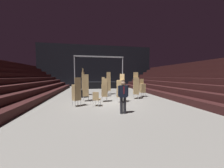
{
  "coord_description": "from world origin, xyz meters",
  "views": [
    {
      "loc": [
        -1.46,
        -9.18,
        1.97
      ],
      "look_at": [
        0.09,
        -0.66,
        1.4
      ],
      "focal_mm": 19.36,
      "sensor_mm": 36.0,
      "label": 1
    }
  ],
  "objects_px": {
    "chair_stack_rear_centre": "(105,87)",
    "loose_chair_near_man": "(96,98)",
    "chair_stack_rear_right": "(86,85)",
    "man_with_tie": "(123,95)",
    "chair_stack_aisle_left": "(85,84)",
    "chair_stack_mid_right": "(76,92)",
    "equipment_road_case": "(82,94)",
    "chair_stack_rear_left": "(104,90)",
    "stage_riser": "(99,84)",
    "chair_stack_mid_left": "(109,83)",
    "chair_stack_front_left": "(136,86)",
    "chair_stack_mid_centre": "(142,88)",
    "chair_stack_front_right": "(121,88)"
  },
  "relations": [
    {
      "from": "chair_stack_rear_centre",
      "to": "chair_stack_aisle_left",
      "type": "relative_size",
      "value": 0.79
    },
    {
      "from": "stage_riser",
      "to": "chair_stack_rear_centre",
      "type": "relative_size",
      "value": 4.22
    },
    {
      "from": "man_with_tie",
      "to": "chair_stack_front_left",
      "type": "distance_m",
      "value": 4.47
    },
    {
      "from": "chair_stack_mid_right",
      "to": "chair_stack_aisle_left",
      "type": "height_order",
      "value": "chair_stack_aisle_left"
    },
    {
      "from": "chair_stack_mid_centre",
      "to": "equipment_road_case",
      "type": "bearing_deg",
      "value": -11.23
    },
    {
      "from": "chair_stack_rear_right",
      "to": "loose_chair_near_man",
      "type": "bearing_deg",
      "value": 25.87
    },
    {
      "from": "chair_stack_mid_left",
      "to": "chair_stack_mid_centre",
      "type": "distance_m",
      "value": 3.61
    },
    {
      "from": "chair_stack_rear_left",
      "to": "chair_stack_mid_right",
      "type": "bearing_deg",
      "value": -147.03
    },
    {
      "from": "equipment_road_case",
      "to": "man_with_tie",
      "type": "bearing_deg",
      "value": -65.47
    },
    {
      "from": "stage_riser",
      "to": "equipment_road_case",
      "type": "distance_m",
      "value": 9.01
    },
    {
      "from": "equipment_road_case",
      "to": "stage_riser",
      "type": "bearing_deg",
      "value": 75.53
    },
    {
      "from": "chair_stack_mid_right",
      "to": "chair_stack_mid_centre",
      "type": "height_order",
      "value": "chair_stack_mid_right"
    },
    {
      "from": "chair_stack_mid_right",
      "to": "loose_chair_near_man",
      "type": "distance_m",
      "value": 1.35
    },
    {
      "from": "chair_stack_mid_left",
      "to": "chair_stack_rear_left",
      "type": "bearing_deg",
      "value": -93.56
    },
    {
      "from": "stage_riser",
      "to": "chair_stack_rear_left",
      "type": "xyz_separation_m",
      "value": [
        -0.39,
        -10.99,
        0.32
      ]
    },
    {
      "from": "man_with_tie",
      "to": "loose_chair_near_man",
      "type": "xyz_separation_m",
      "value": [
        -1.29,
        1.85,
        -0.47
      ]
    },
    {
      "from": "chair_stack_mid_left",
      "to": "chair_stack_rear_right",
      "type": "relative_size",
      "value": 0.93
    },
    {
      "from": "chair_stack_mid_right",
      "to": "chair_stack_rear_right",
      "type": "bearing_deg",
      "value": 37.63
    },
    {
      "from": "chair_stack_mid_right",
      "to": "chair_stack_aisle_left",
      "type": "distance_m",
      "value": 4.69
    },
    {
      "from": "chair_stack_mid_left",
      "to": "chair_stack_mid_centre",
      "type": "height_order",
      "value": "chair_stack_mid_left"
    },
    {
      "from": "man_with_tie",
      "to": "chair_stack_rear_centre",
      "type": "relative_size",
      "value": 0.94
    },
    {
      "from": "chair_stack_front_left",
      "to": "chair_stack_mid_right",
      "type": "height_order",
      "value": "chair_stack_front_left"
    },
    {
      "from": "chair_stack_front_left",
      "to": "chair_stack_rear_right",
      "type": "bearing_deg",
      "value": 15.76
    },
    {
      "from": "stage_riser",
      "to": "chair_stack_rear_left",
      "type": "relative_size",
      "value": 4.42
    },
    {
      "from": "chair_stack_rear_right",
      "to": "chair_stack_aisle_left",
      "type": "bearing_deg",
      "value": -173.73
    },
    {
      "from": "chair_stack_mid_right",
      "to": "equipment_road_case",
      "type": "relative_size",
      "value": 2.09
    },
    {
      "from": "chair_stack_mid_centre",
      "to": "chair_stack_rear_left",
      "type": "height_order",
      "value": "chair_stack_rear_left"
    },
    {
      "from": "chair_stack_front_left",
      "to": "chair_stack_rear_left",
      "type": "bearing_deg",
      "value": 26.1
    },
    {
      "from": "chair_stack_rear_right",
      "to": "equipment_road_case",
      "type": "distance_m",
      "value": 2.1
    },
    {
      "from": "chair_stack_mid_left",
      "to": "chair_stack_rear_right",
      "type": "xyz_separation_m",
      "value": [
        -2.31,
        -3.16,
        0.08
      ]
    },
    {
      "from": "chair_stack_front_left",
      "to": "chair_stack_mid_right",
      "type": "distance_m",
      "value": 5.14
    },
    {
      "from": "chair_stack_rear_centre",
      "to": "loose_chair_near_man",
      "type": "height_order",
      "value": "chair_stack_rear_centre"
    },
    {
      "from": "chair_stack_mid_right",
      "to": "loose_chair_near_man",
      "type": "height_order",
      "value": "chair_stack_mid_right"
    },
    {
      "from": "chair_stack_rear_right",
      "to": "man_with_tie",
      "type": "bearing_deg",
      "value": 32.3
    },
    {
      "from": "stage_riser",
      "to": "man_with_tie",
      "type": "distance_m",
      "value": 14.15
    },
    {
      "from": "stage_riser",
      "to": "chair_stack_aisle_left",
      "type": "distance_m",
      "value": 7.73
    },
    {
      "from": "chair_stack_mid_left",
      "to": "chair_stack_rear_right",
      "type": "height_order",
      "value": "chair_stack_rear_right"
    },
    {
      "from": "loose_chair_near_man",
      "to": "chair_stack_mid_left",
      "type": "bearing_deg",
      "value": 97.53
    },
    {
      "from": "chair_stack_front_left",
      "to": "chair_stack_mid_left",
      "type": "distance_m",
      "value": 3.49
    },
    {
      "from": "chair_stack_rear_left",
      "to": "chair_stack_rear_centre",
      "type": "distance_m",
      "value": 2.36
    },
    {
      "from": "man_with_tie",
      "to": "chair_stack_mid_centre",
      "type": "height_order",
      "value": "man_with_tie"
    },
    {
      "from": "chair_stack_front_right",
      "to": "chair_stack_rear_right",
      "type": "xyz_separation_m",
      "value": [
        -2.6,
        0.93,
        0.21
      ]
    },
    {
      "from": "chair_stack_mid_right",
      "to": "chair_stack_rear_left",
      "type": "relative_size",
      "value": 1.05
    },
    {
      "from": "chair_stack_rear_right",
      "to": "chair_stack_rear_left",
      "type": "bearing_deg",
      "value": 75.72
    },
    {
      "from": "stage_riser",
      "to": "chair_stack_mid_left",
      "type": "distance_m",
      "value": 7.43
    },
    {
      "from": "chair_stack_mid_right",
      "to": "chair_stack_rear_centre",
      "type": "height_order",
      "value": "same"
    },
    {
      "from": "man_with_tie",
      "to": "chair_stack_rear_left",
      "type": "bearing_deg",
      "value": -81.91
    },
    {
      "from": "man_with_tie",
      "to": "chair_stack_front_left",
      "type": "relative_size",
      "value": 0.77
    },
    {
      "from": "chair_stack_rear_centre",
      "to": "chair_stack_aisle_left",
      "type": "xyz_separation_m",
      "value": [
        -1.94,
        1.22,
        0.25
      ]
    },
    {
      "from": "chair_stack_front_left",
      "to": "chair_stack_mid_right",
      "type": "bearing_deg",
      "value": 32.92
    }
  ]
}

